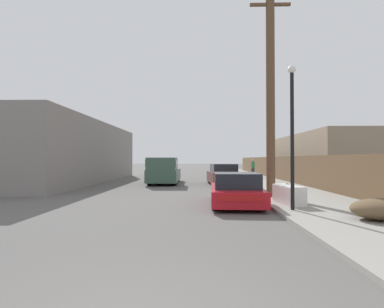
{
  "coord_description": "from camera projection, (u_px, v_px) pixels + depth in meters",
  "views": [
    {
      "loc": [
        0.7,
        -2.7,
        1.76
      ],
      "look_at": [
        0.41,
        9.95,
        1.98
      ],
      "focal_mm": 28.0,
      "sensor_mm": 36.0,
      "label": 1
    }
  ],
  "objects": [
    {
      "name": "street_lamp",
      "position": [
        292.0,
        126.0,
        9.73
      ],
      "size": [
        0.26,
        0.26,
        4.71
      ],
      "color": "black",
      "rests_on": "sidewalk_curb"
    },
    {
      "name": "car_parked_mid",
      "position": [
        223.0,
        175.0,
        20.54
      ],
      "size": [
        2.16,
        4.19,
        1.43
      ],
      "rotation": [
        0.0,
        0.0,
        0.08
      ],
      "color": "#5B1E19",
      "rests_on": "ground"
    },
    {
      "name": "building_left_block",
      "position": [
        61.0,
        152.0,
        23.03
      ],
      "size": [
        7.0,
        18.05,
        4.54
      ],
      "primitive_type": "cube",
      "color": "gray",
      "rests_on": "ground"
    },
    {
      "name": "wooden_fence",
      "position": [
        282.0,
        168.0,
        23.38
      ],
      "size": [
        0.08,
        41.99,
        1.84
      ],
      "primitive_type": "cube",
      "color": "brown",
      "rests_on": "sidewalk_curb"
    },
    {
      "name": "parked_sports_car_red",
      "position": [
        236.0,
        190.0,
        11.4
      ],
      "size": [
        2.03,
        4.1,
        1.25
      ],
      "rotation": [
        0.0,
        0.0,
        -0.04
      ],
      "color": "red",
      "rests_on": "ground"
    },
    {
      "name": "building_right_house",
      "position": [
        330.0,
        157.0,
        25.28
      ],
      "size": [
        6.0,
        13.08,
        3.86
      ],
      "primitive_type": "cube",
      "color": "gray",
      "rests_on": "ground"
    },
    {
      "name": "sidewalk_curb",
      "position": [
        252.0,
        179.0,
        26.05
      ],
      "size": [
        4.2,
        63.0,
        0.12
      ],
      "primitive_type": "cube",
      "color": "gray",
      "rests_on": "ground"
    },
    {
      "name": "utility_pole",
      "position": [
        270.0,
        88.0,
        13.24
      ],
      "size": [
        1.8,
        0.38,
        9.47
      ],
      "color": "brown",
      "rests_on": "sidewalk_curb"
    },
    {
      "name": "pickup_truck",
      "position": [
        164.0,
        171.0,
        21.23
      ],
      "size": [
        2.09,
        5.52,
        1.86
      ],
      "rotation": [
        0.0,
        0.0,
        3.15
      ],
      "color": "#385647",
      "rests_on": "ground"
    },
    {
      "name": "discarded_fridge",
      "position": [
        289.0,
        195.0,
        11.01
      ],
      "size": [
        0.8,
        1.73,
        0.7
      ],
      "rotation": [
        0.0,
        0.0,
        0.11
      ],
      "color": "white",
      "rests_on": "sidewalk_curb"
    },
    {
      "name": "pedestrian",
      "position": [
        253.0,
        168.0,
        27.67
      ],
      "size": [
        0.34,
        0.34,
        1.65
      ],
      "color": "#282D42",
      "rests_on": "sidewalk_curb"
    }
  ]
}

